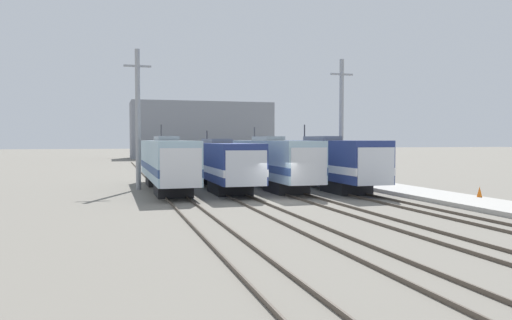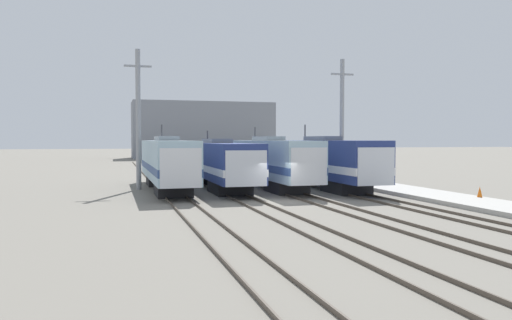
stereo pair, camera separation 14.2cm
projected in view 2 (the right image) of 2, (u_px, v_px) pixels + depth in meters
The scene contains 14 objects.
ground_plane at pixel (281, 201), 32.52m from camera, with size 400.00×400.00×0.00m, color slate.
rail_pair_far_left at pixel (183, 204), 30.74m from camera, with size 1.51×120.00×0.15m.
rail_pair_center_left at pixel (250, 201), 31.92m from camera, with size 1.51×120.00×0.15m.
rail_pair_center_right at pixel (312, 199), 33.11m from camera, with size 1.51×120.00×0.15m.
rail_pair_far_right at pixel (369, 197), 34.29m from camera, with size 1.51×120.00×0.15m.
locomotive_far_left at pixel (167, 163), 39.41m from camera, with size 2.93×17.47×5.36m.
locomotive_center_left at pixel (218, 163), 41.41m from camera, with size 3.09×19.27×4.87m.
locomotive_center_right at pixel (270, 161), 41.78m from camera, with size 2.86×18.41×5.20m.
locomotive_far_right at pixel (325, 161), 41.39m from camera, with size 3.00×17.90×5.41m.
catenary_tower_left at pixel (138, 118), 40.16m from camera, with size 2.18×0.40×11.30m.
catenary_tower_right at pixel (342, 120), 45.15m from camera, with size 2.18×0.40×11.30m.
platform at pixel (426, 194), 35.53m from camera, with size 4.00×120.00×0.28m.
traffic_cone at pixel (480, 192), 32.51m from camera, with size 0.34×0.34×0.69m.
depot_building at pixel (203, 130), 111.17m from camera, with size 30.65×11.29×12.26m.
Camera 2 is at (-10.58, -30.65, 4.03)m, focal length 35.00 mm.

